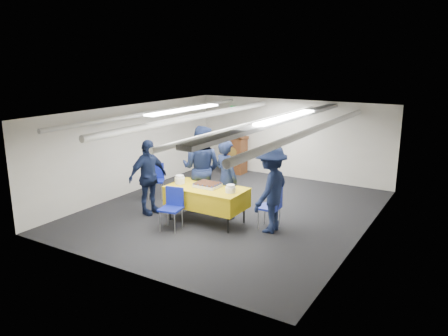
{
  "coord_description": "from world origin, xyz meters",
  "views": [
    {
      "loc": [
        4.82,
        -8.35,
        3.44
      ],
      "look_at": [
        -0.09,
        -0.2,
        1.05
      ],
      "focal_mm": 35.0,
      "sensor_mm": 36.0,
      "label": 1
    }
  ],
  "objects_px": {
    "chair_right": "(273,204)",
    "sailor_d": "(271,189)",
    "serving_table": "(207,197)",
    "chair_left": "(156,177)",
    "podium": "(236,154)",
    "sailor_c": "(148,177)",
    "chair_near": "(173,204)",
    "sailor_b": "(201,168)",
    "sailor_a": "(226,179)",
    "sheet_cake": "(208,185)"
  },
  "relations": [
    {
      "from": "chair_right",
      "to": "sailor_d",
      "type": "relative_size",
      "value": 0.48
    },
    {
      "from": "serving_table",
      "to": "sailor_d",
      "type": "xyz_separation_m",
      "value": [
        1.4,
        0.21,
        0.34
      ]
    },
    {
      "from": "chair_left",
      "to": "podium",
      "type": "bearing_deg",
      "value": 79.8
    },
    {
      "from": "sailor_c",
      "to": "sailor_d",
      "type": "distance_m",
      "value": 2.86
    },
    {
      "from": "chair_left",
      "to": "sailor_c",
      "type": "bearing_deg",
      "value": -57.96
    },
    {
      "from": "serving_table",
      "to": "chair_left",
      "type": "relative_size",
      "value": 1.97
    },
    {
      "from": "chair_near",
      "to": "sailor_b",
      "type": "height_order",
      "value": "sailor_b"
    },
    {
      "from": "sailor_a",
      "to": "sailor_c",
      "type": "bearing_deg",
      "value": 42.48
    },
    {
      "from": "sheet_cake",
      "to": "sailor_d",
      "type": "bearing_deg",
      "value": 6.79
    },
    {
      "from": "podium",
      "to": "chair_left",
      "type": "relative_size",
      "value": 1.44
    },
    {
      "from": "chair_near",
      "to": "chair_right",
      "type": "height_order",
      "value": "same"
    },
    {
      "from": "chair_near",
      "to": "sailor_d",
      "type": "xyz_separation_m",
      "value": [
        1.78,
        0.91,
        0.37
      ]
    },
    {
      "from": "podium",
      "to": "sailor_a",
      "type": "bearing_deg",
      "value": -63.85
    },
    {
      "from": "sailor_b",
      "to": "sailor_c",
      "type": "bearing_deg",
      "value": 33.48
    },
    {
      "from": "sailor_a",
      "to": "sailor_d",
      "type": "xyz_separation_m",
      "value": [
        1.19,
        -0.25,
        0.02
      ]
    },
    {
      "from": "chair_near",
      "to": "sailor_c",
      "type": "xyz_separation_m",
      "value": [
        -1.04,
        0.46,
        0.32
      ]
    },
    {
      "from": "sailor_b",
      "to": "chair_right",
      "type": "bearing_deg",
      "value": 161.23
    },
    {
      "from": "chair_right",
      "to": "sailor_a",
      "type": "relative_size",
      "value": 0.49
    },
    {
      "from": "serving_table",
      "to": "podium",
      "type": "bearing_deg",
      "value": 110.75
    },
    {
      "from": "sheet_cake",
      "to": "chair_right",
      "type": "height_order",
      "value": "chair_right"
    },
    {
      "from": "chair_near",
      "to": "sailor_a",
      "type": "relative_size",
      "value": 0.49
    },
    {
      "from": "podium",
      "to": "sheet_cake",
      "type": "bearing_deg",
      "value": -69.07
    },
    {
      "from": "podium",
      "to": "chair_left",
      "type": "bearing_deg",
      "value": -100.2
    },
    {
      "from": "serving_table",
      "to": "chair_near",
      "type": "xyz_separation_m",
      "value": [
        -0.38,
        -0.7,
        -0.03
      ]
    },
    {
      "from": "sheet_cake",
      "to": "chair_near",
      "type": "bearing_deg",
      "value": -116.93
    },
    {
      "from": "serving_table",
      "to": "podium",
      "type": "height_order",
      "value": "podium"
    },
    {
      "from": "chair_left",
      "to": "sailor_a",
      "type": "distance_m",
      "value": 2.32
    },
    {
      "from": "chair_near",
      "to": "chair_left",
      "type": "distance_m",
      "value": 2.24
    },
    {
      "from": "podium",
      "to": "sailor_d",
      "type": "relative_size",
      "value": 0.7
    },
    {
      "from": "chair_near",
      "to": "sailor_b",
      "type": "xyz_separation_m",
      "value": [
        -0.16,
        1.32,
        0.46
      ]
    },
    {
      "from": "chair_right",
      "to": "sailor_d",
      "type": "height_order",
      "value": "sailor_d"
    },
    {
      "from": "serving_table",
      "to": "sailor_c",
      "type": "bearing_deg",
      "value": -170.49
    },
    {
      "from": "podium",
      "to": "sailor_b",
      "type": "height_order",
      "value": "sailor_b"
    },
    {
      "from": "sailor_a",
      "to": "sailor_d",
      "type": "height_order",
      "value": "sailor_d"
    },
    {
      "from": "chair_right",
      "to": "podium",
      "type": "bearing_deg",
      "value": 128.95
    },
    {
      "from": "podium",
      "to": "chair_left",
      "type": "xyz_separation_m",
      "value": [
        -0.57,
        -3.15,
        -0.08
      ]
    },
    {
      "from": "serving_table",
      "to": "sheet_cake",
      "type": "distance_m",
      "value": 0.26
    },
    {
      "from": "chair_right",
      "to": "sailor_c",
      "type": "height_order",
      "value": "sailor_c"
    },
    {
      "from": "serving_table",
      "to": "sheet_cake",
      "type": "xyz_separation_m",
      "value": [
        -0.0,
        0.05,
        0.26
      ]
    },
    {
      "from": "sheet_cake",
      "to": "sailor_a",
      "type": "bearing_deg",
      "value": 62.77
    },
    {
      "from": "sheet_cake",
      "to": "serving_table",
      "type": "bearing_deg",
      "value": -86.26
    },
    {
      "from": "podium",
      "to": "sailor_d",
      "type": "distance_m",
      "value": 4.72
    },
    {
      "from": "chair_right",
      "to": "sailor_a",
      "type": "height_order",
      "value": "sailor_a"
    },
    {
      "from": "chair_right",
      "to": "chair_left",
      "type": "relative_size",
      "value": 1.0
    },
    {
      "from": "sheet_cake",
      "to": "chair_left",
      "type": "bearing_deg",
      "value": 160.21
    },
    {
      "from": "serving_table",
      "to": "chair_right",
      "type": "relative_size",
      "value": 1.97
    },
    {
      "from": "podium",
      "to": "chair_near",
      "type": "height_order",
      "value": "podium"
    },
    {
      "from": "chair_near",
      "to": "sailor_a",
      "type": "bearing_deg",
      "value": 62.96
    },
    {
      "from": "sheet_cake",
      "to": "chair_left",
      "type": "height_order",
      "value": "chair_left"
    },
    {
      "from": "serving_table",
      "to": "sailor_c",
      "type": "height_order",
      "value": "sailor_c"
    }
  ]
}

